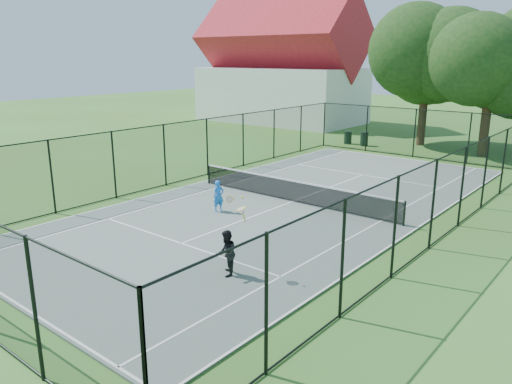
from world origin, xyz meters
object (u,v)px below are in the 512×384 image
Objects in this scene: trash_bin_left at (348,137)px; tennis_net at (293,190)px; player_blue at (219,196)px; player_black at (227,253)px; trash_bin_right at (364,139)px.

tennis_net is at bearing -69.33° from trash_bin_left.
player_blue is 0.54× the size of player_black.
trash_bin_right is at bearing 106.16° from tennis_net.
player_blue reaches higher than trash_bin_right.
tennis_net is 15.36m from trash_bin_right.
trash_bin_left is at bearing 102.91° from player_blue.
trash_bin_left is 0.39× the size of player_black.
trash_bin_left is at bearing 110.92° from player_black.
trash_bin_right is 0.41× the size of player_black.
player_blue is (2.78, -17.75, 0.21)m from trash_bin_right.
player_black is at bearing -44.48° from player_blue.
player_blue is at bearing -81.10° from trash_bin_right.
tennis_net is 7.80m from player_black.
player_blue reaches higher than trash_bin_left.
player_blue is at bearing -77.09° from trash_bin_left.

